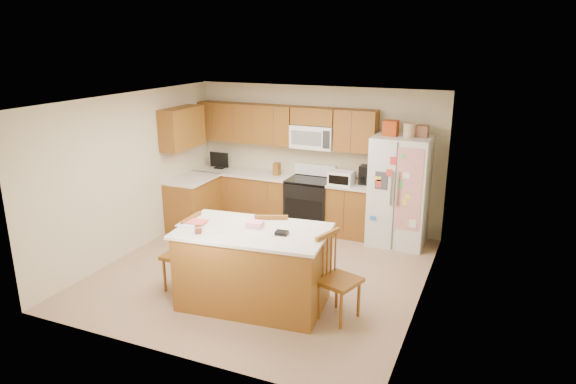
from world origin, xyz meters
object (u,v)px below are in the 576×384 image
at_px(stove, 310,203).
at_px(island, 253,267).
at_px(windsor_chair_right, 337,279).
at_px(refrigerator, 399,190).
at_px(windsor_chair_back, 272,250).
at_px(windsor_chair_left, 183,254).

relative_size(stove, island, 0.58).
bearing_deg(windsor_chair_right, stove, 116.89).
bearing_deg(island, windsor_chair_right, 4.82).
xyz_separation_m(stove, windsor_chair_right, (1.39, -2.74, 0.03)).
bearing_deg(windsor_chair_right, refrigerator, 86.10).
distance_m(island, windsor_chair_back, 0.58).
relative_size(refrigerator, windsor_chair_back, 1.91).
bearing_deg(windsor_chair_back, stove, 97.61).
xyz_separation_m(refrigerator, island, (-1.27, -2.77, -0.41)).
height_order(windsor_chair_left, windsor_chair_back, windsor_chair_back).
bearing_deg(windsor_chair_right, windsor_chair_back, 155.91).
relative_size(stove, refrigerator, 0.55).
bearing_deg(windsor_chair_back, refrigerator, 59.87).
bearing_deg(island, refrigerator, 65.38).
bearing_deg(windsor_chair_back, windsor_chair_right, -24.09).
bearing_deg(stove, island, -83.87).
height_order(windsor_chair_left, windsor_chair_right, windsor_chair_right).
bearing_deg(stove, windsor_chair_left, -104.86).
height_order(refrigerator, windsor_chair_left, refrigerator).
relative_size(windsor_chair_left, windsor_chair_right, 0.99).
bearing_deg(windsor_chair_right, windsor_chair_left, -177.62).
relative_size(island, windsor_chair_back, 1.83).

